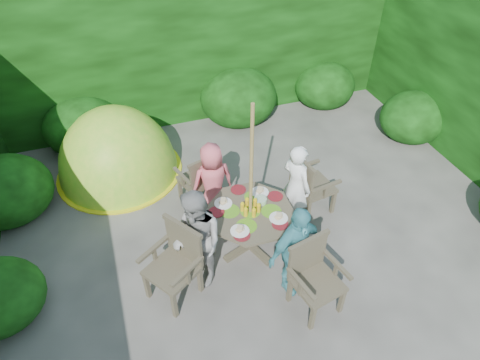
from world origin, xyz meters
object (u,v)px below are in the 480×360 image
object	(u,v)px
child_front	(295,251)
child_back	(213,182)
dome_tent	(121,172)
parasol_pole	(251,185)
garden_chair_back	(200,179)
garden_chair_left	(176,262)
child_left	(198,240)
child_right	(296,186)
garden_chair_right	(309,184)
garden_chair_front	(314,275)
patio_table	(250,217)

from	to	relation	value
child_front	child_back	bearing A→B (deg)	93.55
child_back	dome_tent	world-z (taller)	child_back
parasol_pole	garden_chair_back	size ratio (longest dim) A/B	2.51
garden_chair_left	child_left	distance (m)	0.35
child_right	child_back	world-z (taller)	child_right
garden_chair_right	child_front	xyz separation A→B (m)	(-0.75, -1.14, 0.14)
garden_chair_left	garden_chair_back	size ratio (longest dim) A/B	1.10
garden_chair_left	dome_tent	size ratio (longest dim) A/B	0.42
parasol_pole	child_front	size ratio (longest dim) A/B	1.71
child_left	child_front	world-z (taller)	child_left
garden_chair_left	child_back	xyz separation A→B (m)	(0.76, 1.11, 0.09)
garden_chair_front	child_left	world-z (taller)	child_left
garden_chair_front	child_back	size ratio (longest dim) A/B	0.76
garden_chair_right	garden_chair_back	bearing A→B (deg)	56.97
garden_chair_right	child_right	bearing A→B (deg)	104.73
parasol_pole	garden_chair_left	bearing A→B (deg)	-161.00
garden_chair_right	garden_chair_back	world-z (taller)	garden_chair_right
garden_chair_back	child_right	xyz separation A→B (m)	(1.13, -0.76, 0.18)
garden_chair_back	garden_chair_front	distance (m)	2.20
garden_chair_back	child_right	bearing A→B (deg)	128.44
parasol_pole	child_left	bearing A→B (deg)	-159.94
child_back	dome_tent	size ratio (longest dim) A/B	0.53
garden_chair_left	dome_tent	xyz separation A→B (m)	(-0.42, 2.51, -0.51)
garden_chair_back	dome_tent	xyz separation A→B (m)	(-1.08, 1.11, -0.47)
garden_chair_left	garden_chair_front	size ratio (longest dim) A/B	1.05
garden_chair_back	child_left	world-z (taller)	child_left
child_back	child_left	bearing A→B (deg)	61.32
garden_chair_front	child_right	xyz separation A→B (m)	(0.36, 1.30, 0.15)
garden_chair_front	child_right	world-z (taller)	child_right
garden_chair_right	child_left	bearing A→B (deg)	102.05
garden_chair_right	child_back	world-z (taller)	child_back
garden_chair_left	dome_tent	distance (m)	2.59
garden_chair_right	child_front	world-z (taller)	child_front
garden_chair_back	child_left	size ratio (longest dim) A/B	0.64
child_left	garden_chair_front	bearing A→B (deg)	39.55
dome_tent	child_front	bearing A→B (deg)	-52.90
child_right	child_back	xyz separation A→B (m)	(-1.03, 0.48, -0.04)
child_right	child_back	size ratio (longest dim) A/B	1.06
garden_chair_left	child_right	bearing A→B (deg)	75.58
garden_chair_left	child_back	world-z (taller)	child_back
patio_table	child_right	bearing A→B (deg)	19.99
garden_chair_front	child_front	bearing A→B (deg)	100.02
parasol_pole	child_back	size ratio (longest dim) A/B	1.81
garden_chair_right	garden_chair_front	size ratio (longest dim) A/B	1.02
parasol_pole	child_front	world-z (taller)	parasol_pole
garden_chair_front	dome_tent	distance (m)	3.71
patio_table	child_left	size ratio (longest dim) A/B	1.06
patio_table	garden_chair_back	xyz separation A→B (m)	(-0.38, 1.03, -0.09)
patio_table	garden_chair_back	size ratio (longest dim) A/B	1.67
garden_chair_right	child_back	size ratio (longest dim) A/B	0.77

